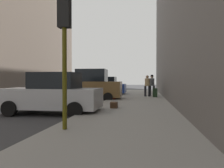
# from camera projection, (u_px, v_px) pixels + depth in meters

# --- Properties ---
(ground_plane) EXTENTS (120.00, 120.00, 0.00)m
(ground_plane) POSITION_uv_depth(u_px,v_px,m) (15.00, 109.00, 11.21)
(ground_plane) COLOR #38383A
(sidewalk) EXTENTS (4.00, 40.00, 0.15)m
(sidewalk) POSITION_uv_depth(u_px,v_px,m) (132.00, 110.00, 10.27)
(sidewalk) COLOR gray
(sidewalk) RESTS_ON ground_plane
(parked_silver_sedan) EXTENTS (4.21, 2.07, 1.79)m
(parked_silver_sedan) POSITION_uv_depth(u_px,v_px,m) (52.00, 94.00, 9.41)
(parked_silver_sedan) COLOR #B7BABF
(parked_silver_sedan) RESTS_ON ground_plane
(parked_bronze_suv) EXTENTS (4.65, 2.16, 2.25)m
(parked_bronze_suv) POSITION_uv_depth(u_px,v_px,m) (90.00, 86.00, 15.68)
(parked_bronze_suv) COLOR brown
(parked_bronze_suv) RESTS_ON ground_plane
(parked_blue_sedan) EXTENTS (4.21, 2.07, 1.79)m
(parked_blue_sedan) POSITION_uv_depth(u_px,v_px,m) (104.00, 87.00, 21.03)
(parked_blue_sedan) COLOR navy
(parked_blue_sedan) RESTS_ON ground_plane
(fire_hydrant) EXTENTS (0.42, 0.22, 0.70)m
(fire_hydrant) POSITION_uv_depth(u_px,v_px,m) (114.00, 94.00, 15.12)
(fire_hydrant) COLOR red
(fire_hydrant) RESTS_ON sidewalk
(traffic_light) EXTENTS (0.32, 0.32, 3.60)m
(traffic_light) POSITION_uv_depth(u_px,v_px,m) (65.00, 31.00, 5.79)
(traffic_light) COLOR #514C0F
(traffic_light) RESTS_ON sidewalk
(pedestrian_in_tan_coat) EXTENTS (0.51, 0.43, 1.71)m
(pedestrian_in_tan_coat) POSITION_uv_depth(u_px,v_px,m) (147.00, 85.00, 17.74)
(pedestrian_in_tan_coat) COLOR black
(pedestrian_in_tan_coat) RESTS_ON sidewalk
(pedestrian_with_beanie) EXTENTS (0.52, 0.44, 1.78)m
(pedestrian_with_beanie) POSITION_uv_depth(u_px,v_px,m) (152.00, 84.00, 18.58)
(pedestrian_with_beanie) COLOR #333338
(pedestrian_with_beanie) RESTS_ON sidewalk
(rolling_suitcase) EXTENTS (0.37, 0.56, 1.04)m
(rolling_suitcase) POSITION_uv_depth(u_px,v_px,m) (155.00, 93.00, 17.10)
(rolling_suitcase) COLOR black
(rolling_suitcase) RESTS_ON sidewalk
(duffel_bag) EXTENTS (0.32, 0.44, 0.28)m
(duffel_bag) POSITION_uv_depth(u_px,v_px,m) (114.00, 105.00, 10.33)
(duffel_bag) COLOR #472D19
(duffel_bag) RESTS_ON sidewalk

